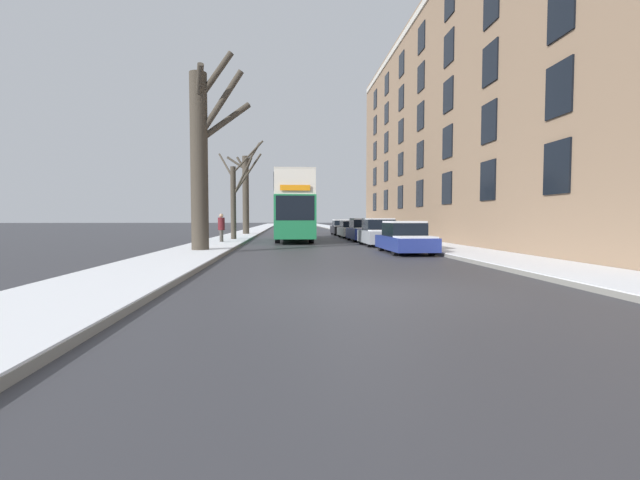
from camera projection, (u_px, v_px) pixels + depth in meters
name	position (u px, v px, depth m)	size (l,w,h in m)	color
ground_plane	(378.00, 292.00, 8.93)	(320.00, 320.00, 0.00)	#38383D
sidewalk_left	(258.00, 229.00, 61.22)	(2.89, 130.00, 0.16)	gray
sidewalk_right	(339.00, 229.00, 62.16)	(2.89, 130.00, 0.16)	gray
terrace_facade_right	(485.00, 122.00, 29.37)	(9.10, 39.39, 16.29)	#8C7056
bare_tree_left_0	(202.00, 155.00, 18.70)	(2.61, 2.26, 8.78)	#423A30
bare_tree_left_1	(235.00, 196.00, 28.81)	(3.40, 3.08, 6.68)	#423A30
bare_tree_left_2	(246.00, 192.00, 38.93)	(3.17, 1.80, 8.56)	#423A30
double_decker_bus	(293.00, 204.00, 29.76)	(2.48, 10.81, 4.49)	#1E7A47
parked_car_0	(405.00, 238.00, 18.97)	(1.76, 4.31, 1.42)	navy
parked_car_1	(379.00, 233.00, 24.28)	(1.79, 3.96, 1.55)	#9EA3AD
parked_car_2	(363.00, 231.00, 29.31)	(1.75, 4.15, 1.56)	navy
parked_car_3	(351.00, 230.00, 34.76)	(1.71, 4.51, 1.36)	silver
parked_car_4	(342.00, 228.00, 40.37)	(1.76, 3.97, 1.46)	black
pedestrian_left_sidewalk	(221.00, 227.00, 25.46)	(0.40, 0.40, 1.83)	#4C4742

